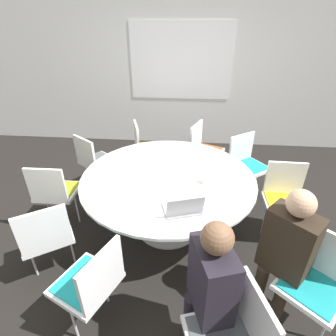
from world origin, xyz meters
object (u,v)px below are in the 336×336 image
Objects in this scene: chair_1 at (317,277)px; chair_9 at (91,281)px; chair_6 at (94,159)px; chair_8 at (46,234)px; handbag at (220,172)px; chair_2 at (285,195)px; chair_3 at (246,161)px; person_1 at (287,247)px; chair_5 at (145,145)px; coffee_cup at (205,180)px; person_0 at (209,284)px; chair_7 at (55,190)px; chair_4 at (203,147)px; laptop at (183,208)px; chair_0 at (233,335)px.

chair_1 and chair_9 have the same top height.
chair_8 is at bearing -52.62° from chair_6.
handbag is (1.75, 1.91, -0.39)m from chair_8.
chair_2 is 1.00× the size of chair_3.
chair_1 is 0.32m from person_1.
coffee_cup is (0.86, -1.32, 0.24)m from chair_5.
chair_5 is 0.71× the size of person_0.
person_1 reaches higher than chair_3.
chair_5 is 1.54m from chair_7.
chair_8 is (-2.05, -1.58, 0.00)m from chair_3.
chair_6 is (-1.52, -0.53, 0.00)m from chair_4.
chair_1 reaches higher than handbag.
chair_4 is at bearing -28.16° from chair_1.
chair_9 is 1.42m from coffee_cup.
chair_6 is at bearing -14.08° from chair_2.
chair_1 is at bearing 19.14° from chair_5.
laptop is 0.54m from coffee_cup.
person_0 is (1.48, -1.99, 0.19)m from chair_6.
chair_7 is 1.59m from laptop.
chair_0 is at bearing 24.66° from chair_4.
coffee_cup is (-0.03, -1.33, 0.24)m from chair_4.
chair_3 is at bearing 4.38° from chair_8.
chair_6 reaches higher than handbag.
chair_4 and chair_7 have the same top height.
chair_3 is 2.42× the size of handbag.
chair_0 is 1.74m from chair_8.
chair_3 is 10.47× the size of coffee_cup.
chair_1 is 0.71× the size of person_1.
chair_2 is at bearing 74.31° from chair_3.
handbag is (0.28, -0.07, -0.39)m from chair_4.
chair_1 is 2.80m from chair_5.
laptop is at bearing -10.01° from chair_6.
chair_2 is 0.94m from coffee_cup.
chair_2 is 1.31m from handbag.
chair_9 is 10.47× the size of coffee_cup.
chair_1 is at bearing -48.12° from coffee_cup.
coffee_cup is at bearing -129.69° from laptop.
person_0 reaches higher than chair_9.
chair_9 reaches higher than coffee_cup.
person_0 is (0.85, -2.51, 0.19)m from chair_5.
chair_0 and chair_9 have the same top height.
chair_5 is at bearing -66.91° from chair_4.
chair_8 is (-1.47, -1.99, 0.00)m from chair_4.
handbag is at bearing -24.82° from person_0.
laptop is at bearing -23.38° from chair_9.
chair_1 is at bearing 41.80° from chair_4.
chair_8 is 2.26× the size of laptop.
chair_2 is 2.11m from chair_5.
chair_0 is 2.68m from handbag.
chair_4 is 1.00× the size of chair_9.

